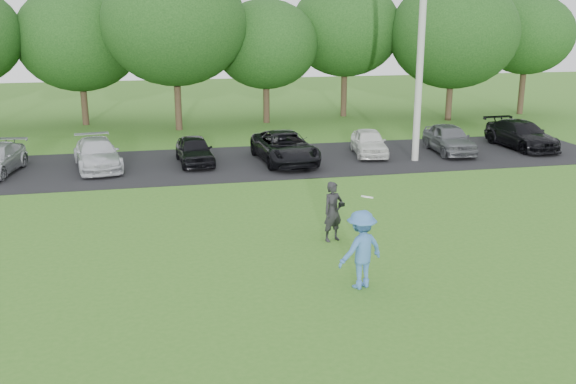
{
  "coord_description": "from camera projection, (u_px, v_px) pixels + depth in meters",
  "views": [
    {
      "loc": [
        -3.54,
        -12.72,
        5.87
      ],
      "look_at": [
        0.0,
        3.5,
        1.3
      ],
      "focal_mm": 40.0,
      "sensor_mm": 36.0,
      "label": 1
    }
  ],
  "objects": [
    {
      "name": "utility_pole",
      "position": [
        421.0,
        47.0,
        25.63
      ],
      "size": [
        0.28,
        0.28,
        9.31
      ],
      "primitive_type": "cylinder",
      "color": "#ADAEA8",
      "rests_on": "ground"
    },
    {
      "name": "frisbee_player",
      "position": [
        361.0,
        249.0,
        14.15
      ],
      "size": [
        1.32,
        1.04,
        2.16
      ],
      "color": "#3E6FB0",
      "rests_on": "ground"
    },
    {
      "name": "tree_row",
      "position": [
        240.0,
        34.0,
        34.72
      ],
      "size": [
        42.39,
        9.85,
        8.64
      ],
      "color": "#38281C",
      "rests_on": "ground"
    },
    {
      "name": "parked_cars",
      "position": [
        266.0,
        147.0,
        26.57
      ],
      "size": [
        27.87,
        5.07,
        1.25
      ],
      "color": "#A7A9AE",
      "rests_on": "parking_lot"
    },
    {
      "name": "camera_bystander",
      "position": [
        333.0,
        212.0,
        17.14
      ],
      "size": [
        0.7,
        0.58,
        1.63
      ],
      "color": "black",
      "rests_on": "ground"
    },
    {
      "name": "parking_lot",
      "position": [
        239.0,
        162.0,
        26.51
      ],
      "size": [
        32.0,
        6.5,
        0.03
      ],
      "primitive_type": "cube",
      "color": "black",
      "rests_on": "ground"
    },
    {
      "name": "ground",
      "position": [
        321.0,
        289.0,
        14.27
      ],
      "size": [
        100.0,
        100.0,
        0.0
      ],
      "primitive_type": "plane",
      "color": "#376E1F",
      "rests_on": "ground"
    }
  ]
}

